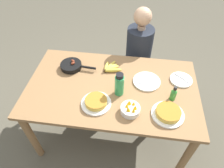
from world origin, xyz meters
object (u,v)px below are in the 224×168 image
(empty_plate_near_front, at_px, (147,81))
(water_bottle, at_px, (119,85))
(frittata_plate_side, at_px, (96,102))
(skillet, at_px, (72,66))
(hot_sauce_bottle, at_px, (174,94))
(person_figure, at_px, (137,62))
(fruit_bowl_mango, at_px, (130,109))
(banana_bunch, at_px, (111,68))
(frittata_plate_center, at_px, (168,113))
(empty_plate_far_left, at_px, (181,80))

(empty_plate_near_front, distance_m, water_bottle, 0.32)
(frittata_plate_side, height_order, water_bottle, water_bottle)
(skillet, distance_m, frittata_plate_side, 0.54)
(skillet, bearing_deg, hot_sauce_bottle, -10.95)
(empty_plate_near_front, relative_size, hot_sauce_bottle, 1.72)
(hot_sauce_bottle, distance_m, person_figure, 0.89)
(empty_plate_near_front, bearing_deg, fruit_bowl_mango, -109.53)
(fruit_bowl_mango, height_order, hot_sauce_bottle, hot_sauce_bottle)
(frittata_plate_side, xyz_separation_m, empty_plate_near_front, (0.43, 0.33, -0.02))
(fruit_bowl_mango, bearing_deg, empty_plate_near_front, 70.47)
(banana_bunch, distance_m, frittata_plate_side, 0.46)
(frittata_plate_center, xyz_separation_m, empty_plate_far_left, (0.15, 0.43, -0.02))
(skillet, xyz_separation_m, empty_plate_far_left, (1.09, -0.03, -0.02))
(skillet, relative_size, person_figure, 0.30)
(empty_plate_far_left, bearing_deg, fruit_bowl_mango, -136.46)
(empty_plate_near_front, height_order, person_figure, person_figure)
(banana_bunch, height_order, water_bottle, water_bottle)
(banana_bunch, relative_size, water_bottle, 0.83)
(banana_bunch, height_order, empty_plate_far_left, banana_bunch)
(empty_plate_far_left, bearing_deg, water_bottle, -157.16)
(empty_plate_near_front, relative_size, fruit_bowl_mango, 1.60)
(frittata_plate_center, relative_size, water_bottle, 1.16)
(empty_plate_near_front, relative_size, empty_plate_far_left, 1.23)
(person_figure, bearing_deg, skillet, -144.30)
(banana_bunch, height_order, person_figure, person_figure)
(skillet, distance_m, hot_sauce_bottle, 1.03)
(frittata_plate_side, distance_m, empty_plate_near_front, 0.54)
(fruit_bowl_mango, distance_m, person_figure, 1.00)
(skillet, bearing_deg, empty_plate_near_front, -2.80)
(empty_plate_far_left, bearing_deg, frittata_plate_center, -109.42)
(frittata_plate_center, bearing_deg, skillet, 153.84)
(hot_sauce_bottle, relative_size, person_figure, 0.12)
(frittata_plate_center, xyz_separation_m, empty_plate_near_front, (-0.18, 0.36, -0.02))
(person_figure, bearing_deg, frittata_plate_center, -73.98)
(empty_plate_near_front, relative_size, person_figure, 0.21)
(banana_bunch, distance_m, frittata_plate_center, 0.73)
(frittata_plate_center, height_order, fruit_bowl_mango, fruit_bowl_mango)
(empty_plate_near_front, height_order, hot_sauce_bottle, hot_sauce_bottle)
(frittata_plate_center, bearing_deg, fruit_bowl_mango, -178.35)
(person_figure, bearing_deg, banana_bunch, -121.22)
(skillet, xyz_separation_m, empty_plate_near_front, (0.76, -0.10, -0.02))
(frittata_plate_side, relative_size, empty_plate_near_front, 1.00)
(banana_bunch, xyz_separation_m, frittata_plate_center, (0.54, -0.49, 0.01))
(banana_bunch, xyz_separation_m, empty_plate_near_front, (0.37, -0.13, -0.01))
(frittata_plate_center, distance_m, person_figure, 1.02)
(skillet, relative_size, hot_sauce_bottle, 2.43)
(frittata_plate_center, bearing_deg, empty_plate_far_left, 70.58)
(fruit_bowl_mango, xyz_separation_m, person_figure, (0.04, 0.95, -0.29))
(water_bottle, bearing_deg, frittata_plate_side, -139.97)
(fruit_bowl_mango, bearing_deg, hot_sauce_bottle, 27.99)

